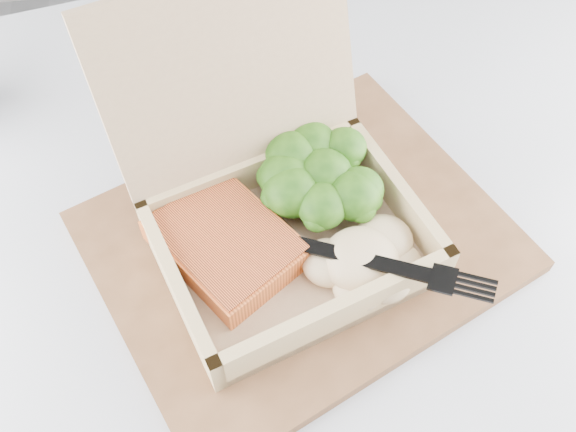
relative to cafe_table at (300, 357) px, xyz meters
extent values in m
cylinder|color=black|center=(0.00, 0.00, -0.20)|extent=(0.09, 0.09, 0.72)
cube|color=#9DA0A6|center=(0.00, 0.00, 0.18)|extent=(1.00, 1.00, 0.03)
cube|color=brown|center=(0.00, 0.03, 0.20)|extent=(0.42, 0.38, 0.01)
cube|color=tan|center=(-0.01, 0.01, 0.21)|extent=(0.25, 0.22, 0.01)
cube|color=tan|center=(-0.10, -0.02, 0.23)|extent=(0.06, 0.16, 0.04)
cube|color=tan|center=(0.09, 0.04, 0.23)|extent=(0.06, 0.16, 0.04)
cube|color=tan|center=(0.01, -0.06, 0.23)|extent=(0.20, 0.07, 0.04)
cube|color=tan|center=(-0.03, 0.08, 0.23)|extent=(0.20, 0.07, 0.04)
cube|color=tan|center=(-0.04, 0.11, 0.32)|extent=(0.22, 0.12, 0.16)
cube|color=orange|center=(-0.06, 0.02, 0.23)|extent=(0.14, 0.15, 0.02)
ellipsoid|color=#CDB285|center=(0.04, -0.02, 0.24)|extent=(0.10, 0.09, 0.03)
cube|color=black|center=(-0.02, 0.00, 0.25)|extent=(0.11, 0.07, 0.02)
cube|color=black|center=(0.06, -0.04, 0.25)|extent=(0.05, 0.04, 0.01)
cube|color=white|center=(0.01, 0.20, 0.20)|extent=(0.10, 0.16, 0.00)
camera|label=1|loc=(-0.06, -0.27, 0.68)|focal=40.00mm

